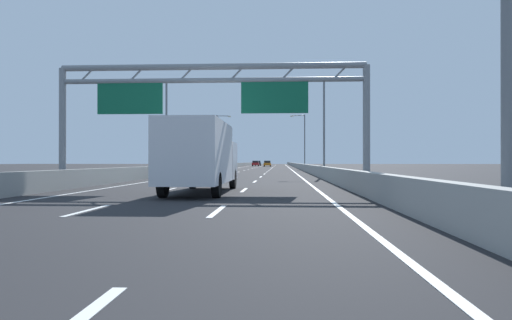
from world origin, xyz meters
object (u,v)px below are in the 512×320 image
at_px(streetlamp_right_mid, 322,119).
at_px(streetlamp_left_far, 218,138).
at_px(streetlamp_right_far, 303,138).
at_px(black_car, 258,163).
at_px(green_car, 209,167).
at_px(box_truck, 201,155).
at_px(streetlamp_left_mid, 169,120).
at_px(yellow_car, 227,165).
at_px(white_car, 191,169).
at_px(sign_gantry, 209,94).
at_px(orange_car, 267,164).
at_px(red_car, 256,163).

xyz_separation_m(streetlamp_right_mid, streetlamp_left_far, (-14.93, 35.45, 0.00)).
bearing_deg(streetlamp_right_far, black_car, 100.35).
distance_m(green_car, box_truck, 26.07).
relative_size(streetlamp_left_mid, yellow_car, 2.30).
distance_m(streetlamp_left_far, white_car, 44.26).
height_order(streetlamp_left_mid, green_car, streetlamp_left_mid).
bearing_deg(streetlamp_left_mid, black_car, 87.59).
bearing_deg(black_car, streetlamp_right_mid, -83.46).
xyz_separation_m(white_car, box_truck, (3.72, -16.55, 0.88)).
bearing_deg(streetlamp_left_mid, streetlamp_left_far, 90.00).
bearing_deg(green_car, yellow_car, 90.57).
bearing_deg(yellow_car, box_truck, -84.78).
bearing_deg(sign_gantry, streetlamp_right_mid, 70.18).
distance_m(green_car, orange_car, 71.36).
bearing_deg(orange_car, sign_gantry, -90.15).
bearing_deg(box_truck, yellow_car, 95.22).
height_order(streetlamp_right_mid, white_car, streetlamp_right_mid).
bearing_deg(streetlamp_left_mid, sign_gantry, -70.76).
bearing_deg(red_car, streetlamp_right_mid, -82.46).
distance_m(streetlamp_right_far, yellow_car, 21.19).
distance_m(sign_gantry, streetlamp_left_far, 56.97).
relative_size(yellow_car, orange_car, 0.99).
bearing_deg(sign_gantry, streetlamp_right_far, 82.35).
distance_m(streetlamp_left_mid, yellow_car, 19.04).
distance_m(green_car, black_car, 94.41).
relative_size(sign_gantry, green_car, 3.68).
bearing_deg(streetlamp_right_mid, sign_gantry, -109.82).
relative_size(sign_gantry, black_car, 3.46).
distance_m(sign_gantry, green_car, 22.54).
distance_m(streetlamp_left_mid, white_car, 10.36).
height_order(streetlamp_right_mid, green_car, streetlamp_right_mid).
xyz_separation_m(black_car, box_truck, (3.59, -120.20, 0.83)).
relative_size(streetlamp_right_mid, red_car, 2.20).
height_order(streetlamp_left_mid, orange_car, streetlamp_left_mid).
relative_size(streetlamp_right_far, box_truck, 1.18).
height_order(streetlamp_left_mid, yellow_car, streetlamp_left_mid).
bearing_deg(streetlamp_left_far, white_car, -84.95).
xyz_separation_m(red_car, box_truck, (3.65, -107.99, 0.85)).
xyz_separation_m(sign_gantry, green_car, (-3.52, 21.89, -4.05)).
height_order(yellow_car, box_truck, box_truck).
bearing_deg(yellow_car, green_car, -89.43).
bearing_deg(streetlamp_right_mid, streetlamp_left_far, 112.84).
bearing_deg(white_car, red_car, 89.96).
bearing_deg(white_car, black_car, 89.93).
bearing_deg(streetlamp_left_far, orange_car, 78.31).
xyz_separation_m(yellow_car, red_car, (0.29, 64.94, -0.02)).
distance_m(yellow_car, box_truck, 43.24).
relative_size(sign_gantry, streetlamp_right_mid, 1.68).
bearing_deg(yellow_car, streetlamp_left_far, 101.91).
relative_size(black_car, orange_car, 1.11).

